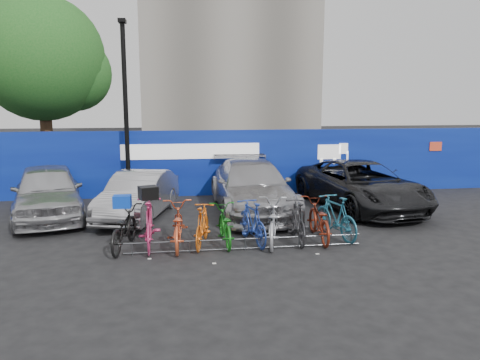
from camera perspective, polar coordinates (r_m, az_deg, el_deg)
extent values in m
plane|color=black|center=(11.67, 0.20, -7.65)|extent=(100.00, 100.00, 0.00)
cube|color=navy|center=(17.25, -2.65, 2.11)|extent=(22.00, 0.15, 2.40)
cube|color=white|center=(17.03, -5.99, 3.50)|extent=(5.00, 0.02, 0.55)
cube|color=white|center=(17.99, 10.83, 3.39)|extent=(1.20, 0.02, 0.90)
cube|color=#E64728|center=(19.79, 22.75, 3.81)|extent=(0.50, 0.02, 0.35)
cylinder|color=#382314|center=(21.76, -22.48, 5.09)|extent=(0.50, 0.50, 4.00)
sphere|color=#1A541B|center=(21.78, -23.04, 13.50)|extent=(5.20, 5.20, 5.20)
sphere|color=#1A541B|center=(21.76, -19.61, 12.13)|extent=(3.20, 3.20, 3.20)
cylinder|color=black|center=(16.51, -13.73, 7.78)|extent=(0.16, 0.16, 6.00)
cube|color=black|center=(16.70, -14.17, 18.29)|extent=(0.25, 0.50, 0.12)
cylinder|color=#595B60|center=(11.02, 0.64, -7.18)|extent=(5.60, 0.03, 0.03)
cylinder|color=#595B60|center=(11.09, 0.64, -8.32)|extent=(5.60, 0.03, 0.03)
cylinder|color=#595B60|center=(11.00, -13.02, -8.25)|extent=(0.03, 0.03, 0.28)
cylinder|color=#595B60|center=(10.95, -6.16, -8.12)|extent=(0.03, 0.03, 0.28)
cylinder|color=#595B60|center=(11.06, 0.64, -7.88)|extent=(0.03, 0.03, 0.28)
cylinder|color=#595B60|center=(11.32, 7.22, -7.54)|extent=(0.03, 0.03, 0.28)
cylinder|color=#595B60|center=(11.72, 13.41, -7.13)|extent=(0.03, 0.03, 0.28)
imported|color=#A4A5A8|center=(14.99, -22.39, -1.32)|extent=(2.99, 5.04, 1.61)
imported|color=#9F9FA3|center=(14.29, -12.26, -1.81)|extent=(2.44, 4.36, 1.36)
imported|color=#A09FA4|center=(14.64, 1.45, -0.85)|extent=(2.30, 5.52, 1.59)
imported|color=black|center=(15.62, 14.49, -0.61)|extent=(3.30, 5.80, 1.53)
imported|color=black|center=(11.41, -14.03, -5.73)|extent=(1.00, 2.00, 1.01)
imported|color=#DF3572|center=(11.34, -11.00, -5.23)|extent=(0.60, 1.99, 1.19)
imported|color=#D5532B|center=(11.31, -7.68, -5.53)|extent=(0.76, 2.02, 1.05)
imported|color=orange|center=(11.33, -4.62, -5.55)|extent=(0.84, 1.75, 1.01)
imported|color=#146B16|center=(11.46, -1.92, -5.53)|extent=(0.68, 1.81, 0.94)
imported|color=#223D9D|center=(11.49, 1.50, -5.15)|extent=(0.86, 1.85, 1.07)
imported|color=#ABADB3|center=(11.52, 3.95, -5.15)|extent=(1.16, 2.14, 1.06)
imported|color=#29292C|center=(11.71, 7.06, -5.00)|extent=(0.62, 1.78, 1.05)
imported|color=maroon|center=(11.93, 9.54, -4.80)|extent=(0.81, 2.02, 1.04)
imported|color=#21637D|center=(12.16, 11.58, -4.41)|extent=(0.97, 1.92, 1.11)
cube|color=#0B38BB|center=(11.26, -14.16, -2.56)|extent=(0.42, 0.32, 0.29)
cube|color=black|center=(11.17, -11.13, -1.54)|extent=(0.51, 0.48, 0.30)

